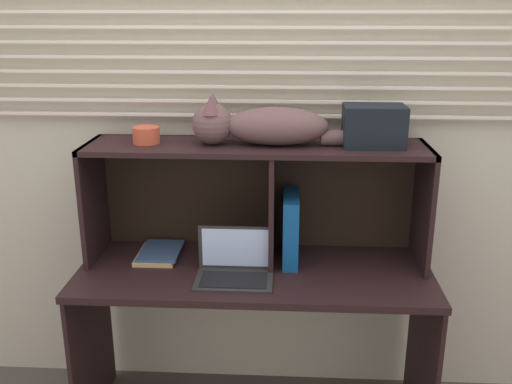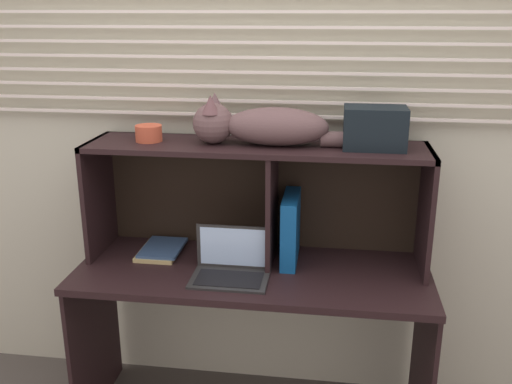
% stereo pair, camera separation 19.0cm
% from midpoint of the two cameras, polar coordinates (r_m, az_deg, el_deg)
% --- Properties ---
extents(back_panel_with_blinds, '(4.40, 0.08, 2.50)m').
position_cam_midpoint_polar(back_panel_with_blinds, '(2.55, -1.87, 6.05)').
color(back_panel_with_blinds, beige).
rests_on(back_panel_with_blinds, ground).
extents(desk, '(1.47, 0.57, 0.74)m').
position_cam_midpoint_polar(desk, '(2.47, -2.39, -10.71)').
color(desk, black).
rests_on(desk, ground).
extents(hutch_shelf_unit, '(1.41, 0.33, 0.51)m').
position_cam_midpoint_polar(hutch_shelf_unit, '(2.41, -2.01, 1.26)').
color(hutch_shelf_unit, black).
rests_on(hutch_shelf_unit, desk).
extents(cat, '(0.73, 0.18, 0.20)m').
position_cam_midpoint_polar(cat, '(2.32, -1.91, 6.66)').
color(cat, brown).
rests_on(cat, hutch_shelf_unit).
extents(laptop, '(0.31, 0.21, 0.19)m').
position_cam_midpoint_polar(laptop, '(2.33, -4.50, -7.60)').
color(laptop, '#282828').
rests_on(laptop, desk).
extents(binder_upright, '(0.06, 0.27, 0.29)m').
position_cam_midpoint_polar(binder_upright, '(2.44, 1.26, -3.59)').
color(binder_upright, '#0F4C90').
rests_on(binder_upright, desk).
extents(book_stack, '(0.18, 0.24, 0.03)m').
position_cam_midpoint_polar(book_stack, '(2.57, -11.75, -6.02)').
color(book_stack, tan).
rests_on(book_stack, desk).
extents(small_basket, '(0.11, 0.11, 0.07)m').
position_cam_midpoint_polar(small_basket, '(2.42, -13.14, 5.52)').
color(small_basket, '#C04F34').
rests_on(small_basket, hutch_shelf_unit).
extents(storage_box, '(0.24, 0.16, 0.17)m').
position_cam_midpoint_polar(storage_box, '(2.32, 9.38, 6.50)').
color(storage_box, black).
rests_on(storage_box, hutch_shelf_unit).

